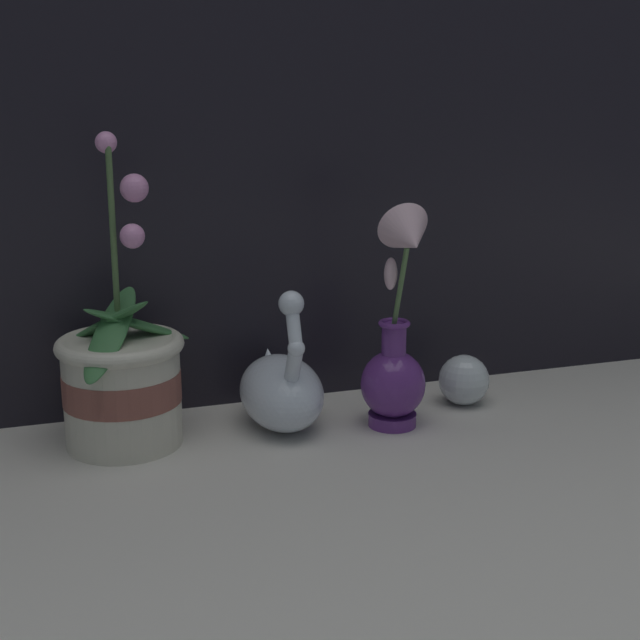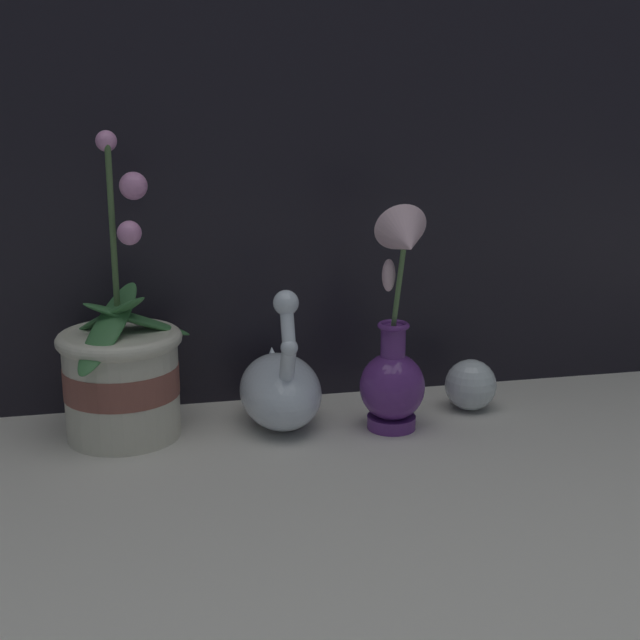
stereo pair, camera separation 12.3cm
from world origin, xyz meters
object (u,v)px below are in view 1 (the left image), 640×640
object	(u,v)px
orchid_potted_plant	(122,379)
blue_vase	(396,353)
glass_sphere	(464,380)
swan_figurine	(281,388)

from	to	relation	value
orchid_potted_plant	blue_vase	bearing A→B (deg)	-9.30
orchid_potted_plant	glass_sphere	bearing A→B (deg)	-0.41
orchid_potted_plant	swan_figurine	size ratio (longest dim) A/B	1.98
orchid_potted_plant	blue_vase	size ratio (longest dim) A/B	1.29
orchid_potted_plant	glass_sphere	world-z (taller)	orchid_potted_plant
orchid_potted_plant	swan_figurine	xyz separation A→B (m)	(0.21, -0.01, -0.03)
swan_figurine	blue_vase	world-z (taller)	blue_vase
orchid_potted_plant	glass_sphere	distance (m)	0.50
blue_vase	orchid_potted_plant	bearing A→B (deg)	170.70
orchid_potted_plant	swan_figurine	world-z (taller)	orchid_potted_plant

